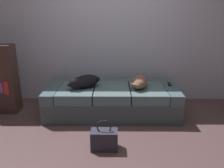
% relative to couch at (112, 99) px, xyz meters
% --- Properties ---
extents(ground_plane, '(10.00, 10.00, 0.00)m').
position_rel_couch_xyz_m(ground_plane, '(0.00, -0.99, -0.22)').
color(ground_plane, brown).
extents(back_wall, '(6.40, 0.10, 2.80)m').
position_rel_couch_xyz_m(back_wall, '(0.00, 0.66, 1.18)').
color(back_wall, silver).
rests_on(back_wall, ground).
extents(couch, '(2.05, 0.96, 0.45)m').
position_rel_couch_xyz_m(couch, '(0.00, 0.00, 0.00)').
color(couch, '#424D53').
rests_on(couch, ground).
extents(dog_dark, '(0.52, 0.46, 0.20)m').
position_rel_couch_xyz_m(dog_dark, '(-0.43, -0.09, 0.33)').
color(dog_dark, black).
rests_on(dog_dark, couch).
extents(dog_tan, '(0.31, 0.55, 0.19)m').
position_rel_couch_xyz_m(dog_tan, '(0.43, -0.05, 0.32)').
color(dog_tan, '#8A5C49').
rests_on(dog_tan, couch).
extents(tv_remote, '(0.05, 0.15, 0.02)m').
position_rel_couch_xyz_m(tv_remote, '(0.93, 0.07, 0.24)').
color(tv_remote, black).
rests_on(tv_remote, couch).
extents(handbag, '(0.32, 0.18, 0.38)m').
position_rel_couch_xyz_m(handbag, '(-0.09, -1.05, -0.10)').
color(handbag, '#31303F').
rests_on(handbag, ground).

